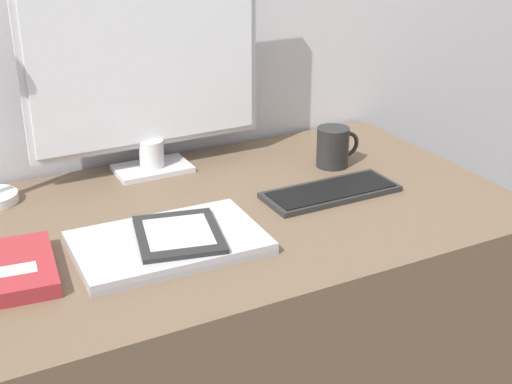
{
  "coord_description": "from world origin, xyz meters",
  "views": [
    {
      "loc": [
        -0.6,
        -1.03,
        1.38
      ],
      "look_at": [
        -0.0,
        0.11,
        0.81
      ],
      "focal_mm": 50.0,
      "sensor_mm": 36.0,
      "label": 1
    }
  ],
  "objects_px": {
    "coffee_mug": "(334,147)",
    "laptop": "(169,243)",
    "keyboard": "(331,192)",
    "ereader": "(179,234)",
    "monitor": "(145,64)",
    "notebook": "(8,270)"
  },
  "relations": [
    {
      "from": "notebook",
      "to": "laptop",
      "type": "bearing_deg",
      "value": -5.89
    },
    {
      "from": "keyboard",
      "to": "laptop",
      "type": "distance_m",
      "value": 0.41
    },
    {
      "from": "keyboard",
      "to": "monitor",
      "type": "bearing_deg",
      "value": 133.34
    },
    {
      "from": "keyboard",
      "to": "ereader",
      "type": "xyz_separation_m",
      "value": [
        -0.38,
        -0.07,
        0.02
      ]
    },
    {
      "from": "monitor",
      "to": "keyboard",
      "type": "height_order",
      "value": "monitor"
    },
    {
      "from": "laptop",
      "to": "notebook",
      "type": "xyz_separation_m",
      "value": [
        -0.28,
        0.03,
        0.0
      ]
    },
    {
      "from": "laptop",
      "to": "ereader",
      "type": "bearing_deg",
      "value": -16.08
    },
    {
      "from": "ereader",
      "to": "monitor",
      "type": "bearing_deg",
      "value": 77.19
    },
    {
      "from": "coffee_mug",
      "to": "laptop",
      "type": "bearing_deg",
      "value": -157.45
    },
    {
      "from": "ereader",
      "to": "coffee_mug",
      "type": "height_order",
      "value": "coffee_mug"
    },
    {
      "from": "laptop",
      "to": "coffee_mug",
      "type": "relative_size",
      "value": 3.16
    },
    {
      "from": "keyboard",
      "to": "laptop",
      "type": "relative_size",
      "value": 0.85
    },
    {
      "from": "laptop",
      "to": "coffee_mug",
      "type": "bearing_deg",
      "value": 22.55
    },
    {
      "from": "laptop",
      "to": "ereader",
      "type": "xyz_separation_m",
      "value": [
        0.02,
        -0.01,
        0.02
      ]
    },
    {
      "from": "keyboard",
      "to": "coffee_mug",
      "type": "distance_m",
      "value": 0.18
    },
    {
      "from": "ereader",
      "to": "notebook",
      "type": "distance_m",
      "value": 0.3
    },
    {
      "from": "monitor",
      "to": "coffee_mug",
      "type": "xyz_separation_m",
      "value": [
        0.39,
        -0.17,
        -0.21
      ]
    },
    {
      "from": "keyboard",
      "to": "laptop",
      "type": "height_order",
      "value": "laptop"
    },
    {
      "from": "keyboard",
      "to": "ereader",
      "type": "distance_m",
      "value": 0.39
    },
    {
      "from": "monitor",
      "to": "laptop",
      "type": "relative_size",
      "value": 1.55
    },
    {
      "from": "laptop",
      "to": "ereader",
      "type": "height_order",
      "value": "ereader"
    },
    {
      "from": "notebook",
      "to": "coffee_mug",
      "type": "bearing_deg",
      "value": 12.86
    }
  ]
}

